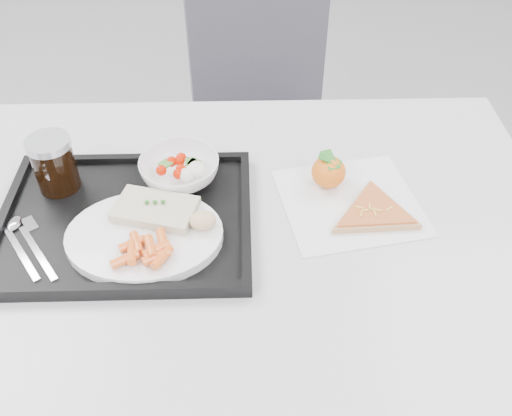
% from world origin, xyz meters
% --- Properties ---
extents(table, '(1.20, 0.80, 0.75)m').
position_xyz_m(table, '(0.00, 0.30, 0.68)').
color(table, silver).
rests_on(table, ground).
extents(chair, '(0.51, 0.51, 0.93)m').
position_xyz_m(chair, '(0.07, 1.00, 0.54)').
color(chair, '#3E3E46').
rests_on(chair, ground).
extents(tray, '(0.45, 0.35, 0.03)m').
position_xyz_m(tray, '(-0.19, 0.29, 0.76)').
color(tray, black).
rests_on(tray, table).
extents(dinner_plate, '(0.27, 0.27, 0.02)m').
position_xyz_m(dinner_plate, '(-0.15, 0.24, 0.77)').
color(dinner_plate, white).
rests_on(dinner_plate, tray).
extents(fish_fillet, '(0.16, 0.12, 0.03)m').
position_xyz_m(fish_fillet, '(-0.14, 0.28, 0.79)').
color(fish_fillet, beige).
rests_on(fish_fillet, dinner_plate).
extents(bread_roll, '(0.05, 0.05, 0.03)m').
position_xyz_m(bread_roll, '(-0.05, 0.25, 0.80)').
color(bread_roll, tan).
rests_on(bread_roll, dinner_plate).
extents(salad_bowl, '(0.15, 0.15, 0.05)m').
position_xyz_m(salad_bowl, '(-0.10, 0.40, 0.79)').
color(salad_bowl, white).
rests_on(salad_bowl, tray).
extents(cola_glass, '(0.08, 0.08, 0.11)m').
position_xyz_m(cola_glass, '(-0.33, 0.38, 0.82)').
color(cola_glass, black).
rests_on(cola_glass, tray).
extents(cutlery, '(0.13, 0.16, 0.01)m').
position_xyz_m(cutlery, '(-0.36, 0.24, 0.77)').
color(cutlery, silver).
rests_on(cutlery, tray).
extents(napkin, '(0.29, 0.28, 0.00)m').
position_xyz_m(napkin, '(0.22, 0.34, 0.75)').
color(napkin, white).
rests_on(napkin, table).
extents(tangerine, '(0.07, 0.07, 0.07)m').
position_xyz_m(tangerine, '(0.18, 0.39, 0.79)').
color(tangerine, yellow).
rests_on(tangerine, napkin).
extents(pizza_slice, '(0.26, 0.26, 0.02)m').
position_xyz_m(pizza_slice, '(0.26, 0.30, 0.76)').
color(pizza_slice, tan).
rests_on(pizza_slice, napkin).
extents(carrot_pile, '(0.10, 0.09, 0.03)m').
position_xyz_m(carrot_pile, '(-0.14, 0.18, 0.79)').
color(carrot_pile, orange).
rests_on(carrot_pile, dinner_plate).
extents(salad_contents, '(0.09, 0.07, 0.02)m').
position_xyz_m(salad_contents, '(-0.08, 0.39, 0.80)').
color(salad_contents, '#C61600').
rests_on(salad_contents, salad_bowl).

